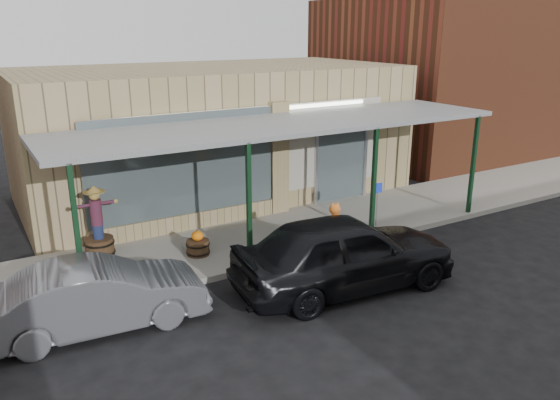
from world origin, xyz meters
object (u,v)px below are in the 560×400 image
barrel_scarecrow (98,233)px  barrel_pumpkin (198,246)px  car_grey (98,296)px  parked_sedan (345,252)px  handicap_sign (377,200)px

barrel_scarecrow → barrel_pumpkin: (2.05, -1.14, -0.36)m
barrel_scarecrow → car_grey: (-0.72, -3.10, -0.09)m
barrel_pumpkin → car_grey: (-2.77, -1.96, 0.27)m
barrel_pumpkin → parked_sedan: parked_sedan is taller
barrel_scarecrow → handicap_sign: size_ratio=1.34×
handicap_sign → car_grey: (-7.59, -1.11, -0.34)m
barrel_scarecrow → barrel_pumpkin: barrel_scarecrow is taller
car_grey → barrel_scarecrow: bearing=-8.4°
parked_sedan → car_grey: 5.02m
parked_sedan → barrel_scarecrow: bearing=51.5°
barrel_pumpkin → car_grey: size_ratio=0.18×
parked_sedan → car_grey: parked_sedan is taller
barrel_scarecrow → parked_sedan: size_ratio=0.35×
barrel_scarecrow → handicap_sign: (6.87, -1.99, 0.25)m
barrel_scarecrow → car_grey: barrel_scarecrow is taller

